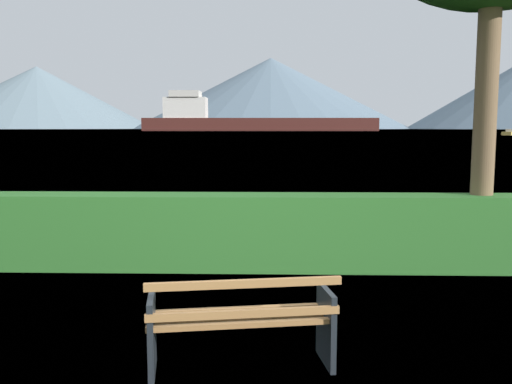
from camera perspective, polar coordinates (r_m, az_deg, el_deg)
name	(u,v)px	position (r m, az deg, el deg)	size (l,w,h in m)	color
ground_plane	(241,366)	(5.08, -1.59, -17.52)	(1400.00, 1400.00, 0.00)	#4C6B33
water_surface	(270,130)	(311.98, 1.49, 6.36)	(620.00, 620.00, 0.00)	slate
park_bench	(241,322)	(4.87, -1.53, -13.26)	(1.67, 0.82, 0.87)	#A0703F
hedge_row	(253,232)	(8.15, -0.31, -4.13)	(10.68, 0.64, 1.10)	#2D6B28
cargo_ship_large	(242,120)	(282.22, -1.45, 7.45)	(117.51, 16.98, 19.94)	#471E19
fishing_boat_near	(510,133)	(149.45, 24.73, 5.54)	(5.82, 6.34, 1.52)	gold
distant_hills	(292,93)	(583.50, 3.75, 10.12)	(764.91, 324.56, 76.96)	slate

